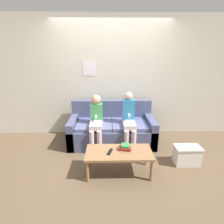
{
  "coord_description": "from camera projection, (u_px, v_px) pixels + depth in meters",
  "views": [
    {
      "loc": [
        -0.07,
        -2.87,
        1.81
      ],
      "look_at": [
        0.0,
        0.4,
        0.72
      ],
      "focal_mm": 28.0,
      "sensor_mm": 36.0,
      "label": 1
    }
  ],
  "objects": [
    {
      "name": "wall_back",
      "position": [
        111.0,
        78.0,
        3.88
      ],
      "size": [
        8.0,
        0.06,
        2.6
      ],
      "color": "beige",
      "rests_on": "ground_plane"
    },
    {
      "name": "couch",
      "position": [
        112.0,
        130.0,
        3.72
      ],
      "size": [
        1.75,
        0.85,
        0.84
      ],
      "color": "#4C5175",
      "rests_on": "ground_plane"
    },
    {
      "name": "ground_plane",
      "position": [
        112.0,
        155.0,
        3.29
      ],
      "size": [
        10.0,
        10.0,
        0.0
      ],
      "primitive_type": "plane",
      "color": "brown"
    },
    {
      "name": "coffee_table",
      "position": [
        119.0,
        154.0,
        2.7
      ],
      "size": [
        1.02,
        0.48,
        0.38
      ],
      "color": "#8E6642",
      "rests_on": "ground_plane"
    },
    {
      "name": "person_left",
      "position": [
        96.0,
        119.0,
        3.42
      ],
      "size": [
        0.24,
        0.57,
        1.05
      ],
      "color": "silver",
      "rests_on": "ground_plane"
    },
    {
      "name": "tv_remote",
      "position": [
        110.0,
        152.0,
        2.66
      ],
      "size": [
        0.09,
        0.17,
        0.02
      ],
      "rotation": [
        0.0,
        0.0,
        -0.31
      ],
      "color": "black",
      "rests_on": "coffee_table"
    },
    {
      "name": "book_stack",
      "position": [
        125.0,
        147.0,
        2.73
      ],
      "size": [
        0.21,
        0.15,
        0.09
      ],
      "color": "red",
      "rests_on": "coffee_table"
    },
    {
      "name": "storage_box",
      "position": [
        187.0,
        155.0,
        2.98
      ],
      "size": [
        0.43,
        0.26,
        0.32
      ],
      "color": "silver",
      "rests_on": "ground_plane"
    },
    {
      "name": "person_right",
      "position": [
        129.0,
        118.0,
        3.43
      ],
      "size": [
        0.24,
        0.57,
        1.1
      ],
      "color": "silver",
      "rests_on": "ground_plane"
    }
  ]
}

